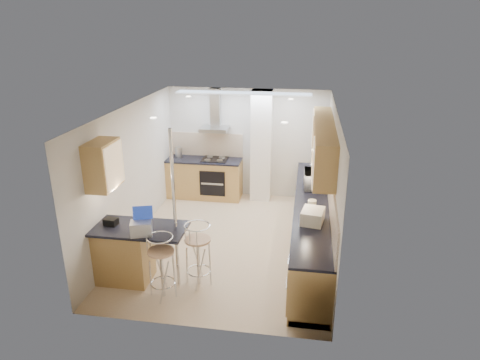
% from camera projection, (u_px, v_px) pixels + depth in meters
% --- Properties ---
extents(ground, '(4.80, 4.80, 0.00)m').
position_uv_depth(ground, '(229.00, 242.00, 7.99)').
color(ground, '#D0B18B').
rests_on(ground, ground).
extents(room_shell, '(3.64, 4.84, 2.51)m').
position_uv_depth(room_shell, '(249.00, 158.00, 7.75)').
color(room_shell, silver).
rests_on(room_shell, ground).
extents(right_counter, '(0.63, 4.40, 0.92)m').
position_uv_depth(right_counter, '(311.00, 225.00, 7.61)').
color(right_counter, '#B38A47').
rests_on(right_counter, ground).
extents(back_counter, '(1.70, 0.63, 0.92)m').
position_uv_depth(back_counter, '(205.00, 178.00, 9.91)').
color(back_counter, '#B38A47').
rests_on(back_counter, ground).
extents(peninsula, '(1.47, 0.72, 0.94)m').
position_uv_depth(peninsula, '(140.00, 254.00, 6.65)').
color(peninsula, '#B38A47').
rests_on(peninsula, ground).
extents(microwave, '(0.40, 0.58, 0.32)m').
position_uv_depth(microwave, '(315.00, 180.00, 8.04)').
color(microwave, white).
rests_on(microwave, right_counter).
extents(laptop, '(0.36, 0.31, 0.21)m').
position_uv_depth(laptop, '(141.00, 228.00, 6.23)').
color(laptop, '#A1A4A9').
rests_on(laptop, peninsula).
extents(bag, '(0.22, 0.17, 0.11)m').
position_uv_depth(bag, '(111.00, 222.00, 6.55)').
color(bag, black).
rests_on(bag, peninsula).
extents(bar_stool_near, '(0.52, 0.52, 1.01)m').
position_uv_depth(bar_stool_near, '(162.00, 267.00, 6.25)').
color(bar_stool_near, tan).
rests_on(bar_stool_near, ground).
extents(bar_stool_end, '(0.55, 0.55, 1.03)m').
position_uv_depth(bar_stool_end, '(198.00, 255.00, 6.55)').
color(bar_stool_end, tan).
rests_on(bar_stool_end, ground).
extents(jar_a, '(0.15, 0.15, 0.18)m').
position_uv_depth(jar_a, '(313.00, 184.00, 8.02)').
color(jar_a, '#EDE7CE').
rests_on(jar_a, right_counter).
extents(jar_b, '(0.15, 0.15, 0.14)m').
position_uv_depth(jar_b, '(315.00, 174.00, 8.61)').
color(jar_b, '#EDE7CE').
rests_on(jar_b, right_counter).
extents(jar_c, '(0.15, 0.15, 0.20)m').
position_uv_depth(jar_c, '(312.00, 206.00, 7.04)').
color(jar_c, beige).
rests_on(jar_c, right_counter).
extents(jar_d, '(0.10, 0.10, 0.12)m').
position_uv_depth(jar_d, '(313.00, 218.00, 6.71)').
color(jar_d, white).
rests_on(jar_d, right_counter).
extents(bread_bin, '(0.39, 0.46, 0.22)m').
position_uv_depth(bread_bin, '(313.00, 216.00, 6.65)').
color(bread_bin, '#EDE7CE').
rests_on(bread_bin, right_counter).
extents(kettle, '(0.16, 0.16, 0.24)m').
position_uv_depth(kettle, '(179.00, 152.00, 9.83)').
color(kettle, '#AAADAF').
rests_on(kettle, back_counter).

